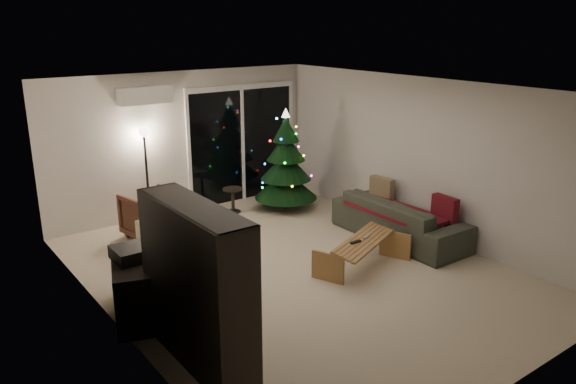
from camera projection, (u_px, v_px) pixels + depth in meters
The scene contains 18 objects.
room at pixel (261, 172), 8.87m from camera, with size 6.50×7.51×2.60m.
bookshelf at pixel (178, 290), 5.41m from camera, with size 0.42×1.65×1.65m, color black, non-canonical shape.
media_cabinet at pixel (133, 288), 6.49m from camera, with size 0.43×1.14×0.71m, color black.
stereo at pixel (130, 253), 6.36m from camera, with size 0.36×0.43×0.15m, color black.
armchair at pixel (153, 215), 8.87m from camera, with size 0.80×0.82×0.75m, color #402419.
ottoman at pixel (161, 236), 8.39m from camera, with size 0.52×0.52×0.47m, color beige.
cardboard_box_a at pixel (191, 286), 6.99m from camera, with size 0.42×0.32×0.30m, color silver.
cardboard_box_b at pixel (216, 252), 8.03m from camera, with size 0.42×0.31×0.29m, color silver.
side_table at pixel (233, 200), 10.07m from camera, with size 0.36×0.36×0.45m, color black.
floor_lamp at pixel (147, 177), 9.46m from camera, with size 0.25×0.25×1.59m, color black.
sofa at pixel (400, 219), 8.82m from camera, with size 2.27×0.89×0.66m, color #292D25.
sofa_throw at pixel (396, 211), 8.72m from camera, with size 0.71×1.63×0.05m, color #5A1116.
cushion_a at pixel (382, 190), 9.38m from camera, with size 0.13×0.44×0.44m, color #988C65.
cushion_b at pixel (445, 210), 8.38m from camera, with size 0.13×0.44×0.44m, color #5A1116.
coffee_table at pixel (363, 255), 7.77m from camera, with size 1.34×0.47×0.43m, color #A57640, non-canonical shape.
remote_a at pixel (356, 242), 7.62m from camera, with size 0.17×0.05×0.02m, color black.
remote_b at pixel (366, 237), 7.80m from camera, with size 0.16×0.04×0.02m, color slate.
christmas_tree at pixel (286, 160), 10.08m from camera, with size 1.14×1.14×1.84m, color black.
Camera 1 is at (-4.32, -5.63, 3.32)m, focal length 35.00 mm.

